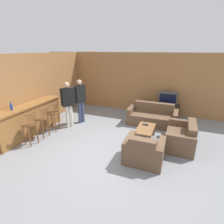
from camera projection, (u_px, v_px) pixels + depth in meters
ground_plane at (107, 150)px, 4.99m from camera, size 24.00×24.00×0.00m
wall_back at (139, 83)px, 7.76m from camera, size 9.40×0.08×2.60m
wall_left at (46, 88)px, 6.80m from camera, size 0.08×8.67×2.60m
bar_counter at (30, 119)px, 5.80m from camera, size 0.55×2.59×1.02m
bar_chair_near at (30, 127)px, 5.14m from camera, size 0.43×0.43×1.02m
bar_chair_mid at (42, 121)px, 5.57m from camera, size 0.37×0.37×1.02m
bar_chair_far at (53, 115)px, 6.06m from camera, size 0.43×0.43×1.02m
couch_far at (152, 117)px, 6.64m from camera, size 1.81×0.85×0.79m
armchair_near at (144, 152)px, 4.40m from camera, size 0.96×0.81×0.77m
loveseat_right at (181, 137)px, 5.13m from camera, size 0.78×1.32×0.76m
coffee_table at (145, 130)px, 5.45m from camera, size 0.51×0.95×0.41m
tv_unit at (167, 111)px, 7.34m from camera, size 0.99×0.53×0.55m
tv at (168, 98)px, 7.15m from camera, size 0.71×0.44×0.54m
bottle at (11, 106)px, 5.14m from camera, size 0.08×0.08×0.26m
book_on_table at (145, 125)px, 5.65m from camera, size 0.19×0.14×0.02m
person_by_window at (80, 99)px, 6.58m from camera, size 0.29×0.50×1.68m
person_by_counter at (68, 102)px, 6.17m from camera, size 0.37×0.42×1.67m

